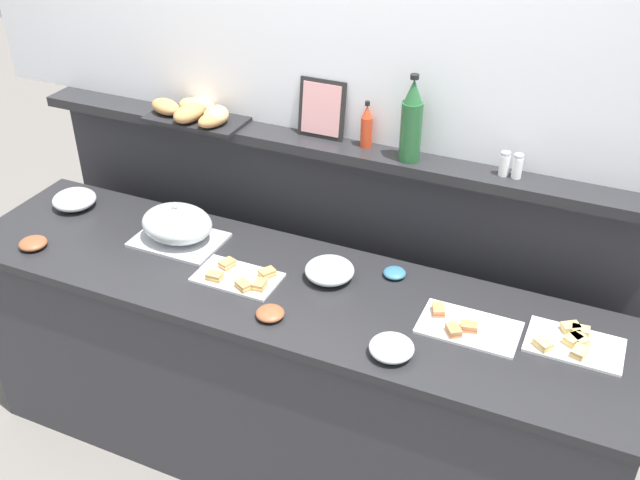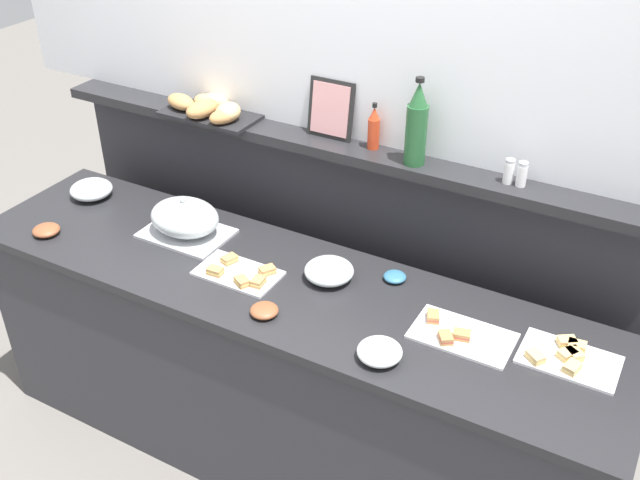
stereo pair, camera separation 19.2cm
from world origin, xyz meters
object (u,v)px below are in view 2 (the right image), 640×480
(glass_bowl_large, at_px, (329,272))
(bread_basket, at_px, (211,108))
(sandwich_platter_rear, at_px, (459,335))
(serving_cloche, at_px, (185,219))
(framed_picture, at_px, (331,109))
(glass_bowl_small, at_px, (380,352))
(condiment_bowl_cream, at_px, (46,230))
(glass_bowl_medium, at_px, (91,190))
(hot_sauce_bottle, at_px, (374,129))
(sandwich_platter_front, at_px, (568,357))
(condiment_bowl_teal, at_px, (395,277))
(pepper_shaker, at_px, (522,174))
(sandwich_platter_side, at_px, (239,273))
(wine_bottle_green, at_px, (417,126))
(condiment_bowl_dark, at_px, (264,310))
(salt_shaker, at_px, (509,171))

(glass_bowl_large, bearing_deg, bread_basket, 157.67)
(sandwich_platter_rear, bearing_deg, glass_bowl_large, 171.59)
(serving_cloche, bearing_deg, glass_bowl_large, 0.95)
(sandwich_platter_rear, distance_m, framed_picture, 0.96)
(glass_bowl_small, bearing_deg, glass_bowl_large, 138.83)
(serving_cloche, relative_size, condiment_bowl_cream, 3.17)
(serving_cloche, bearing_deg, condiment_bowl_cream, -151.36)
(sandwich_platter_rear, relative_size, glass_bowl_medium, 1.81)
(glass_bowl_large, relative_size, hot_sauce_bottle, 1.02)
(sandwich_platter_front, relative_size, condiment_bowl_teal, 3.66)
(condiment_bowl_cream, bearing_deg, pepper_shaker, 19.50)
(sandwich_platter_side, height_order, wine_bottle_green, wine_bottle_green)
(sandwich_platter_rear, bearing_deg, sandwich_platter_front, 9.65)
(bread_basket, bearing_deg, pepper_shaker, 1.40)
(condiment_bowl_dark, xyz_separation_m, hot_sauce_bottle, (0.09, 0.63, 0.44))
(sandwich_platter_front, distance_m, glass_bowl_large, 0.86)
(pepper_shaker, bearing_deg, framed_picture, 177.04)
(sandwich_platter_front, height_order, bread_basket, bread_basket)
(condiment_bowl_cream, bearing_deg, glass_bowl_small, -0.87)
(condiment_bowl_teal, relative_size, framed_picture, 0.37)
(salt_shaker, relative_size, pepper_shaker, 1.00)
(sandwich_platter_rear, distance_m, glass_bowl_medium, 1.71)
(glass_bowl_large, distance_m, condiment_bowl_dark, 0.30)
(glass_bowl_medium, height_order, condiment_bowl_cream, glass_bowl_medium)
(glass_bowl_large, bearing_deg, sandwich_platter_side, -154.54)
(condiment_bowl_teal, xyz_separation_m, pepper_shaker, (0.34, 0.21, 0.41))
(pepper_shaker, bearing_deg, sandwich_platter_front, -48.07)
(glass_bowl_small, distance_m, condiment_bowl_cream, 1.47)
(condiment_bowl_teal, relative_size, wine_bottle_green, 0.26)
(hot_sauce_bottle, height_order, bread_basket, hot_sauce_bottle)
(glass_bowl_large, height_order, glass_bowl_small, glass_bowl_large)
(sandwich_platter_side, relative_size, condiment_bowl_teal, 3.70)
(serving_cloche, distance_m, glass_bowl_large, 0.64)
(serving_cloche, distance_m, pepper_shaker, 1.28)
(glass_bowl_medium, distance_m, condiment_bowl_teal, 1.40)
(glass_bowl_medium, relative_size, glass_bowl_small, 1.25)
(glass_bowl_medium, distance_m, wine_bottle_green, 1.47)
(glass_bowl_large, bearing_deg, sandwich_platter_front, -1.36)
(serving_cloche, xyz_separation_m, bread_basket, (-0.06, 0.30, 0.34))
(salt_shaker, bearing_deg, wine_bottle_green, -176.93)
(sandwich_platter_rear, xyz_separation_m, hot_sauce_bottle, (-0.53, 0.42, 0.45))
(sandwich_platter_rear, xyz_separation_m, wine_bottle_green, (-0.35, 0.38, 0.51))
(sandwich_platter_front, bearing_deg, glass_bowl_medium, 178.34)
(glass_bowl_small, height_order, condiment_bowl_cream, glass_bowl_small)
(glass_bowl_small, bearing_deg, condiment_bowl_dark, 178.48)
(pepper_shaker, xyz_separation_m, framed_picture, (-0.74, 0.04, 0.07))
(sandwich_platter_front, xyz_separation_m, wine_bottle_green, (-0.68, 0.32, 0.51))
(condiment_bowl_teal, bearing_deg, glass_bowl_large, -152.37)
(serving_cloche, xyz_separation_m, pepper_shaker, (1.19, 0.33, 0.35))
(sandwich_platter_front, height_order, salt_shaker, salt_shaker)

